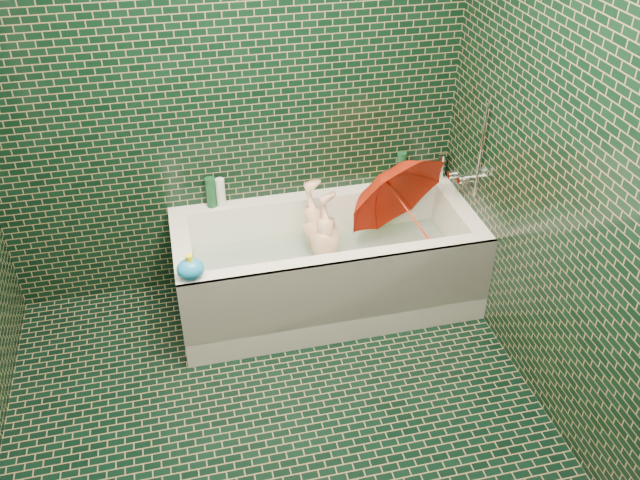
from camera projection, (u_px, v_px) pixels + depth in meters
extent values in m
plane|color=black|center=(286.00, 452.00, 3.16)|extent=(2.80, 2.80, 0.00)
plane|color=black|center=(228.00, 86.00, 3.56)|extent=(2.80, 0.00, 2.80)
plane|color=black|center=(597.00, 188.00, 2.70)|extent=(0.00, 2.80, 2.80)
cube|color=white|center=(326.00, 290.00, 4.02)|extent=(1.70, 0.75, 0.15)
cube|color=white|center=(314.00, 222.00, 4.12)|extent=(1.70, 0.10, 0.40)
cube|color=white|center=(341.00, 288.00, 3.61)|extent=(1.70, 0.10, 0.40)
cube|color=white|center=(457.00, 234.00, 4.02)|extent=(0.10, 0.55, 0.40)
cube|color=white|center=(185.00, 273.00, 3.71)|extent=(0.10, 0.55, 0.40)
cube|color=white|center=(343.00, 303.00, 3.62)|extent=(1.70, 0.02, 0.55)
cube|color=green|center=(326.00, 280.00, 3.98)|extent=(1.35, 0.47, 0.01)
cube|color=silver|center=(327.00, 260.00, 3.89)|extent=(1.48, 0.53, 0.00)
cylinder|color=silver|center=(470.00, 178.00, 3.81)|extent=(0.14, 0.05, 0.05)
cylinder|color=silver|center=(452.00, 175.00, 3.84)|extent=(0.05, 0.04, 0.04)
cylinder|color=silver|center=(481.00, 151.00, 3.60)|extent=(0.01, 0.01, 0.55)
imported|color=#E4B18F|center=(326.00, 253.00, 3.93)|extent=(0.96, 0.53, 0.31)
imported|color=red|center=(407.00, 210.00, 3.80)|extent=(0.85, 0.90, 0.90)
imported|color=white|center=(434.00, 178.00, 4.17)|extent=(0.10, 0.10, 0.23)
imported|color=#4B1E72|center=(439.00, 177.00, 4.18)|extent=(0.10, 0.10, 0.17)
imported|color=#134425|center=(432.00, 180.00, 4.15)|extent=(0.17, 0.17, 0.18)
cylinder|color=#134425|center=(401.00, 169.00, 4.04)|extent=(0.07, 0.07, 0.22)
cylinder|color=silver|center=(442.00, 167.00, 4.11)|extent=(0.06, 0.06, 0.17)
cylinder|color=#134425|center=(211.00, 192.00, 3.85)|extent=(0.08, 0.08, 0.18)
cylinder|color=white|center=(221.00, 193.00, 3.86)|extent=(0.07, 0.07, 0.17)
ellipsoid|color=yellow|center=(384.00, 182.00, 4.06)|extent=(0.10, 0.09, 0.06)
sphere|color=yellow|center=(389.00, 175.00, 4.05)|extent=(0.04, 0.04, 0.04)
cone|color=orange|center=(392.00, 175.00, 4.06)|extent=(0.02, 0.02, 0.02)
ellipsoid|color=#198AE8|center=(191.00, 269.00, 3.32)|extent=(0.15, 0.13, 0.11)
cylinder|color=yellow|center=(189.00, 259.00, 3.28)|extent=(0.03, 0.03, 0.04)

